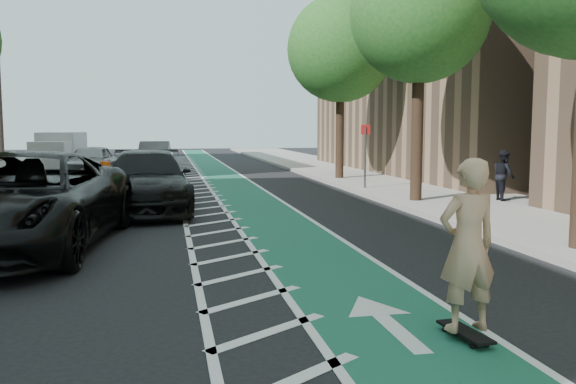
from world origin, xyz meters
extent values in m
plane|color=black|center=(0.00, 0.00, 0.00)|extent=(120.00, 120.00, 0.00)
cube|color=#18553A|center=(3.00, 10.00, 0.01)|extent=(2.00, 90.00, 0.01)
cube|color=silver|center=(1.50, 10.00, 0.01)|extent=(1.40, 90.00, 0.01)
cube|color=gray|center=(9.50, 10.00, 0.07)|extent=(5.00, 90.00, 0.15)
cube|color=gray|center=(7.05, 10.00, 0.08)|extent=(0.12, 90.00, 0.16)
cylinder|color=#382619|center=(7.90, 8.00, 2.20)|extent=(0.36, 0.36, 4.40)
sphere|color=#1C551E|center=(7.90, 8.00, 5.80)|extent=(4.20, 4.20, 4.20)
cylinder|color=#382619|center=(7.90, 16.00, 2.20)|extent=(0.36, 0.36, 4.40)
sphere|color=#1C551E|center=(7.90, 16.00, 5.80)|extent=(4.20, 4.20, 4.20)
cylinder|color=#4C4C4C|center=(7.60, 12.00, 1.20)|extent=(0.08, 0.08, 2.40)
cube|color=red|center=(7.60, 12.00, 2.30)|extent=(0.35, 0.02, 0.35)
cube|color=black|center=(3.64, -3.46, 0.10)|extent=(0.32, 0.86, 0.03)
cylinder|color=black|center=(3.52, -3.19, 0.03)|extent=(0.04, 0.07, 0.06)
cylinder|color=black|center=(3.69, -3.17, 0.03)|extent=(0.04, 0.07, 0.06)
cylinder|color=black|center=(3.58, -3.75, 0.03)|extent=(0.04, 0.07, 0.06)
cylinder|color=black|center=(3.75, -3.73, 0.03)|extent=(0.04, 0.07, 0.06)
imported|color=tan|center=(3.64, -3.46, 1.09)|extent=(0.75, 0.53, 1.94)
imported|color=black|center=(-2.40, 2.88, 0.96)|extent=(4.00, 7.25, 1.92)
imported|color=black|center=(-0.20, 8.12, 0.86)|extent=(2.56, 6.00, 1.72)
imported|color=#96979B|center=(-3.18, 20.45, 0.79)|extent=(2.36, 4.79, 1.57)
imported|color=slate|center=(-0.32, 26.49, 0.79)|extent=(1.91, 4.87, 1.58)
imported|color=black|center=(10.53, 7.40, 0.92)|extent=(0.66, 0.81, 1.55)
cube|color=silver|center=(-6.05, 30.61, 1.04)|extent=(2.65, 3.57, 2.08)
cube|color=silver|center=(-6.34, 28.14, 0.78)|extent=(2.26, 1.89, 1.56)
cylinder|color=black|center=(-7.31, 27.83, 0.36)|extent=(0.34, 0.75, 0.73)
cylinder|color=black|center=(-5.46, 27.62, 0.36)|extent=(0.34, 0.75, 0.73)
cylinder|color=black|center=(-6.88, 31.55, 0.36)|extent=(0.34, 0.75, 0.73)
cylinder|color=black|center=(-5.02, 31.33, 0.36)|extent=(0.34, 0.75, 0.73)
cylinder|color=#FF500D|center=(-3.26, 5.07, 0.41)|extent=(0.48, 0.48, 0.82)
cylinder|color=silver|center=(-3.26, 5.07, 0.27)|extent=(0.49, 0.49, 0.11)
cylinder|color=silver|center=(-3.26, 5.07, 0.53)|extent=(0.49, 0.49, 0.11)
cylinder|color=black|center=(-3.26, 5.07, 0.02)|extent=(0.60, 0.60, 0.04)
cylinder|color=#E1550B|center=(-1.80, 12.56, 0.46)|extent=(0.54, 0.54, 0.93)
cylinder|color=silver|center=(-1.80, 12.56, 0.31)|extent=(0.55, 0.55, 0.12)
cylinder|color=silver|center=(-1.80, 12.56, 0.60)|extent=(0.55, 0.55, 0.12)
cylinder|color=black|center=(-1.80, 12.56, 0.02)|extent=(0.68, 0.68, 0.04)
cylinder|color=#FF530D|center=(-2.40, 19.00, 0.43)|extent=(0.49, 0.49, 0.85)
cylinder|color=silver|center=(-2.40, 19.00, 0.28)|extent=(0.50, 0.50, 0.11)
cylinder|color=silver|center=(-2.40, 19.00, 0.55)|extent=(0.50, 0.50, 0.11)
cylinder|color=black|center=(-2.40, 19.00, 0.02)|extent=(0.63, 0.63, 0.04)
camera|label=1|loc=(0.38, -9.60, 2.39)|focal=38.00mm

